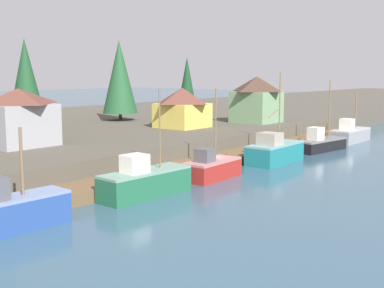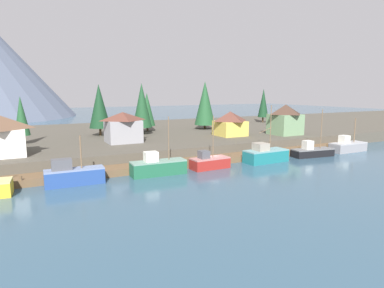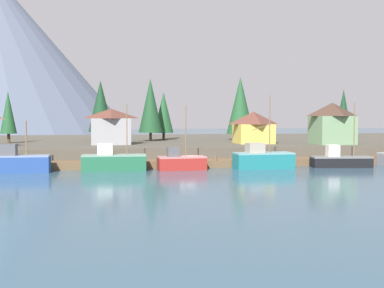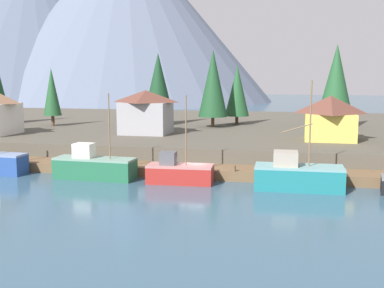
# 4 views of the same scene
# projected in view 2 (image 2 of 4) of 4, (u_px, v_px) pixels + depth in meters

# --- Properties ---
(ground_plane) EXTENTS (400.00, 400.00, 1.00)m
(ground_plane) POSITION_uv_depth(u_px,v_px,m) (164.00, 150.00, 72.64)
(ground_plane) COLOR #335166
(dock) EXTENTS (80.00, 4.00, 1.60)m
(dock) POSITION_uv_depth(u_px,v_px,m) (204.00, 161.00, 56.69)
(dock) COLOR brown
(dock) RESTS_ON ground_plane
(shoreline_bank) EXTENTS (400.00, 56.00, 2.50)m
(shoreline_bank) POSITION_uv_depth(u_px,v_px,m) (145.00, 136.00, 82.88)
(shoreline_bank) COLOR #4C473D
(shoreline_bank) RESTS_ON ground_plane
(fishing_boat_blue) EXTENTS (7.60, 2.51, 6.52)m
(fishing_boat_blue) POSITION_uv_depth(u_px,v_px,m) (73.00, 175.00, 43.70)
(fishing_boat_blue) COLOR navy
(fishing_boat_blue) RESTS_ON ground_plane
(fishing_boat_green) EXTENTS (8.28, 2.88, 8.61)m
(fishing_boat_green) POSITION_uv_depth(u_px,v_px,m) (158.00, 167.00, 48.95)
(fishing_boat_green) COLOR #1E5B3D
(fishing_boat_green) RESTS_ON ground_plane
(fishing_boat_red) EXTENTS (6.43, 2.92, 8.48)m
(fishing_boat_red) POSITION_uv_depth(u_px,v_px,m) (209.00, 162.00, 52.97)
(fishing_boat_red) COLOR maroon
(fishing_boat_red) RESTS_ON ground_plane
(fishing_boat_teal) EXTENTS (8.01, 3.38, 9.90)m
(fishing_boat_teal) POSITION_uv_depth(u_px,v_px,m) (265.00, 155.00, 57.78)
(fishing_boat_teal) COLOR #196B70
(fishing_boat_teal) RESTS_ON ground_plane
(fishing_boat_black) EXTENTS (8.45, 3.67, 8.94)m
(fishing_boat_black) POSITION_uv_depth(u_px,v_px,m) (312.00, 152.00, 62.85)
(fishing_boat_black) COLOR black
(fishing_boat_black) RESTS_ON ground_plane
(fishing_boat_grey) EXTENTS (8.19, 2.93, 6.83)m
(fishing_boat_grey) POSITION_uv_depth(u_px,v_px,m) (348.00, 146.00, 67.91)
(fishing_boat_grey) COLOR gray
(fishing_boat_grey) RESTS_ON ground_plane
(house_white) EXTENTS (7.10, 6.34, 6.28)m
(house_white) POSITION_uv_depth(u_px,v_px,m) (0.00, 135.00, 49.88)
(house_white) COLOR silver
(house_white) RESTS_ON shoreline_bank
(house_green) EXTENTS (6.42, 6.18, 6.85)m
(house_green) POSITION_uv_depth(u_px,v_px,m) (285.00, 119.00, 75.26)
(house_green) COLOR #6B8E66
(house_green) RESTS_ON shoreline_bank
(house_grey) EXTENTS (6.59, 5.74, 5.85)m
(house_grey) POSITION_uv_depth(u_px,v_px,m) (123.00, 127.00, 63.66)
(house_grey) COLOR gray
(house_grey) RESTS_ON shoreline_bank
(house_yellow) EXTENTS (6.22, 6.10, 5.39)m
(house_yellow) POSITION_uv_depth(u_px,v_px,m) (230.00, 123.00, 73.38)
(house_yellow) COLOR gold
(house_yellow) RESTS_ON shoreline_bank
(conifer_near_right) EXTENTS (5.39, 5.39, 12.39)m
(conifer_near_right) POSITION_uv_depth(u_px,v_px,m) (205.00, 103.00, 85.80)
(conifer_near_right) COLOR #4C3823
(conifer_near_right) RESTS_ON shoreline_bank
(conifer_mid_left) EXTENTS (4.43, 4.43, 11.63)m
(conifer_mid_left) POSITION_uv_depth(u_px,v_px,m) (142.00, 105.00, 75.35)
(conifer_mid_left) COLOR #4C3823
(conifer_mid_left) RESTS_ON shoreline_bank
(conifer_mid_right) EXTENTS (2.76, 2.76, 8.94)m
(conifer_mid_right) POSITION_uv_depth(u_px,v_px,m) (21.00, 116.00, 61.20)
(conifer_mid_right) COLOR #4C3823
(conifer_mid_right) RESTS_ON shoreline_bank
(conifer_back_left) EXTENTS (3.89, 3.89, 9.42)m
(conifer_back_left) POSITION_uv_depth(u_px,v_px,m) (147.00, 109.00, 81.38)
(conifer_back_left) COLOR #4C3823
(conifer_back_left) RESTS_ON shoreline_bank
(conifer_back_right) EXTENTS (4.62, 4.62, 11.35)m
(conifer_back_right) POSITION_uv_depth(u_px,v_px,m) (99.00, 106.00, 72.96)
(conifer_back_right) COLOR #4C3823
(conifer_back_right) RESTS_ON shoreline_bank
(conifer_centre) EXTENTS (3.31, 3.31, 10.59)m
(conifer_centre) POSITION_uv_depth(u_px,v_px,m) (263.00, 103.00, 104.92)
(conifer_centre) COLOR #4C3823
(conifer_centre) RESTS_ON shoreline_bank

